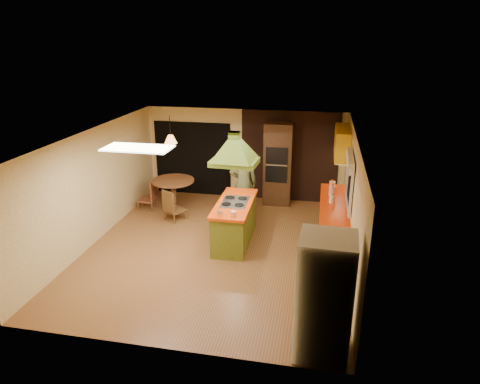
% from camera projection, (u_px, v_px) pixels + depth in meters
% --- Properties ---
extents(ground, '(6.50, 6.50, 0.00)m').
position_uv_depth(ground, '(217.00, 248.00, 9.32)').
color(ground, '#935D30').
rests_on(ground, ground).
extents(room_walls, '(5.50, 6.50, 6.50)m').
position_uv_depth(room_walls, '(216.00, 194.00, 8.89)').
color(room_walls, beige).
rests_on(room_walls, ground).
extents(ceiling_plane, '(6.50, 6.50, 0.00)m').
position_uv_depth(ceiling_plane, '(215.00, 135.00, 8.46)').
color(ceiling_plane, silver).
rests_on(ceiling_plane, room_walls).
extents(brick_panel, '(2.64, 0.03, 2.50)m').
position_uv_depth(brick_panel, '(289.00, 157.00, 11.64)').
color(brick_panel, '#381E14').
rests_on(brick_panel, ground).
extents(nook_opening, '(2.20, 0.03, 2.10)m').
position_uv_depth(nook_opening, '(193.00, 159.00, 12.21)').
color(nook_opening, black).
rests_on(nook_opening, ground).
extents(right_counter, '(0.62, 3.05, 0.92)m').
position_uv_depth(right_counter, '(333.00, 226.00, 9.27)').
color(right_counter, olive).
rests_on(right_counter, ground).
extents(upper_cabinets, '(0.34, 1.40, 0.70)m').
position_uv_depth(upper_cabinets, '(342.00, 143.00, 10.21)').
color(upper_cabinets, yellow).
rests_on(upper_cabinets, room_walls).
extents(window_right, '(0.12, 1.35, 1.06)m').
position_uv_depth(window_right, '(350.00, 172.00, 8.59)').
color(window_right, black).
rests_on(window_right, room_walls).
extents(fluor_panel, '(1.20, 0.60, 0.03)m').
position_uv_depth(fluor_panel, '(138.00, 148.00, 7.56)').
color(fluor_panel, white).
rests_on(fluor_panel, ceiling_plane).
extents(kitchen_island, '(0.78, 1.89, 0.96)m').
position_uv_depth(kitchen_island, '(235.00, 222.00, 9.48)').
color(kitchen_island, olive).
rests_on(kitchen_island, ground).
extents(range_hood, '(1.01, 0.75, 0.79)m').
position_uv_depth(range_hood, '(234.00, 143.00, 8.86)').
color(range_hood, '#58701C').
rests_on(range_hood, ceiling_plane).
extents(man, '(0.79, 0.63, 1.87)m').
position_uv_depth(man, '(243.00, 183.00, 10.52)').
color(man, '#4E562D').
rests_on(man, ground).
extents(refrigerator, '(0.79, 0.75, 1.86)m').
position_uv_depth(refrigerator, '(324.00, 297.00, 5.95)').
color(refrigerator, white).
rests_on(refrigerator, ground).
extents(wall_oven, '(0.76, 0.62, 2.23)m').
position_uv_depth(wall_oven, '(278.00, 164.00, 11.48)').
color(wall_oven, '#4F3019').
rests_on(wall_oven, ground).
extents(dining_table, '(1.10, 1.10, 0.82)m').
position_uv_depth(dining_table, '(173.00, 188.00, 11.22)').
color(dining_table, brown).
rests_on(dining_table, ground).
extents(chair_left, '(0.46, 0.46, 0.81)m').
position_uv_depth(chair_left, '(147.00, 194.00, 11.32)').
color(chair_left, brown).
rests_on(chair_left, ground).
extents(chair_near, '(0.60, 0.60, 0.80)m').
position_uv_depth(chair_near, '(175.00, 205.00, 10.64)').
color(chair_near, brown).
rests_on(chair_near, ground).
extents(pendant_lamp, '(0.37, 0.37, 0.21)m').
position_uv_depth(pendant_lamp, '(171.00, 139.00, 10.77)').
color(pendant_lamp, '#FF9E3F').
rests_on(pendant_lamp, ceiling_plane).
extents(canister_large, '(0.20, 0.20, 0.23)m').
position_uv_depth(canister_large, '(332.00, 191.00, 9.73)').
color(canister_large, beige).
rests_on(canister_large, right_counter).
extents(canister_medium, '(0.17, 0.17, 0.20)m').
position_uv_depth(canister_medium, '(332.00, 185.00, 10.12)').
color(canister_medium, beige).
rests_on(canister_medium, right_counter).
extents(canister_small, '(0.16, 0.16, 0.18)m').
position_uv_depth(canister_small, '(332.00, 199.00, 9.30)').
color(canister_small, '#EEE6BF').
rests_on(canister_small, right_counter).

